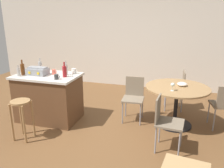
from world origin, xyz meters
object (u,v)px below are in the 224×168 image
Objects in this scene: dining_table at (177,96)px; wooden_stool at (21,112)px; folding_chair_right at (165,119)px; serving_bowl at (182,84)px; bottle_2 at (19,72)px; cup_1 at (56,77)px; bottle_0 at (40,66)px; bottle_1 at (65,71)px; folding_chair_near at (224,104)px; cup_3 at (74,71)px; bottle_4 at (23,69)px; kitchen_island at (49,97)px; wine_glass at (173,85)px; cup_2 at (32,69)px; bottle_3 at (66,69)px; folding_chair_far at (177,87)px; toolbox at (38,71)px; folding_chair_left at (134,96)px; cup_0 at (54,72)px.

wooden_stool is at bearing -153.00° from dining_table.
folding_chair_right reaches higher than serving_bowl.
bottle_2 is 1.16× the size of serving_bowl.
bottle_0 is at bearing 143.86° from cup_1.
dining_table is at bearing 17.60° from cup_1.
bottle_1 reaches higher than folding_chair_right.
folding_chair_near is 2.83m from cup_3.
dining_table is 3.96× the size of bottle_4.
bottle_0 is 1.29× the size of bottle_2.
kitchen_island is 2.37m from wine_glass.
kitchen_island is 0.80m from wooden_stool.
folding_chair_right is 6.92× the size of cup_3.
folding_chair_right is at bearing -11.21° from kitchen_island.
folding_chair_right is 7.84× the size of cup_2.
cup_2 is 0.88× the size of cup_3.
bottle_4 reaches higher than bottle_2.
wooden_stool is at bearing -118.49° from bottle_1.
bottle_3 is 0.33m from cup_1.
folding_chair_far is 2.92m from bottle_0.
wine_glass is (2.49, 0.22, -0.12)m from toolbox.
bottle_2 is (-0.17, -0.45, -0.02)m from bottle_0.
wine_glass is at bearing -1.08° from bottle_0.
toolbox is 0.68m from cup_3.
folding_chair_right is 2.79m from cup_2.
bottle_1 is at bearing -20.95° from bottle_0.
bottle_4 is (-2.71, 0.33, 0.52)m from folding_chair_right.
serving_bowl is at bearing 27.79° from wooden_stool.
folding_chair_left is at bearing 178.10° from dining_table.
folding_chair_near is at bearing 9.26° from toolbox.
cup_0 is 0.38m from cup_3.
bottle_1 is at bearing -73.62° from bottle_3.
kitchen_island is at bearing 88.85° from wooden_stool.
cup_1 is (0.50, -0.18, -0.03)m from toolbox.
toolbox is 0.55m from bottle_3.
bottle_3 reaches higher than wooden_stool.
cup_2 reaches higher than folding_chair_near.
bottle_2 is 0.72× the size of bottle_4.
cup_2 is (-0.53, 0.06, -0.00)m from cup_0.
cup_3 is (0.90, 0.47, -0.03)m from bottle_2.
bottle_1 is 0.84m from bottle_4.
kitchen_island is at bearing -152.81° from folding_chair_far.
wooden_stool is at bearing -121.39° from cup_1.
folding_chair_near is (0.82, 0.08, -0.09)m from dining_table.
toolbox is (-2.44, 0.41, 0.48)m from folding_chair_right.
cup_0 is at bearing -169.60° from serving_bowl.
wooden_stool is 1.13m from cup_2.
cup_2 is at bearing -174.10° from folding_chair_near.
cup_0 reaches higher than folding_chair_near.
folding_chair_right is at bearing -20.90° from cup_3.
cup_3 is 2.06m from serving_bowl.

